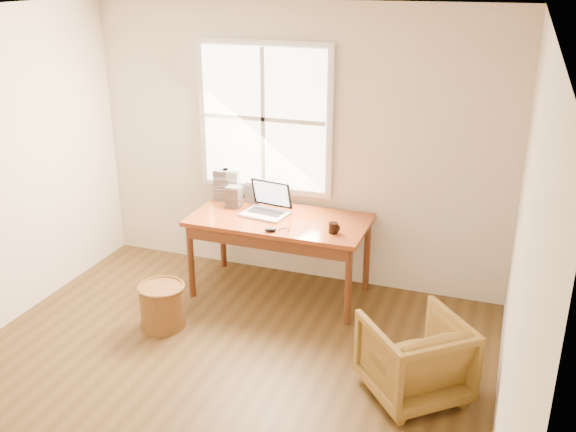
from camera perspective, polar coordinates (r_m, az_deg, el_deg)
name	(u,v)px	position (r m, az deg, el deg)	size (l,w,h in m)	color
room_shell	(187,223)	(4.18, -8.95, -0.64)	(4.04, 4.54, 2.64)	#533C1C
desk	(280,220)	(5.77, -0.75, -0.37)	(1.60, 0.80, 0.04)	brown
armchair	(415,357)	(4.69, 11.19, -12.22)	(0.64, 0.66, 0.60)	brown
wicker_stool	(162,307)	(5.56, -11.10, -7.90)	(0.37, 0.37, 0.37)	brown
laptop	(265,201)	(5.78, -2.10, 1.35)	(0.37, 0.39, 0.28)	silver
mouse	(271,230)	(5.47, -1.55, -1.21)	(0.10, 0.06, 0.03)	black
coffee_mug	(333,228)	(5.44, 4.05, -1.06)	(0.08, 0.08, 0.09)	black
cd_stack_a	(231,184)	(6.20, -5.07, 2.82)	(0.16, 0.14, 0.31)	silver
cd_stack_b	(234,197)	(6.02, -4.82, 1.74)	(0.13, 0.12, 0.20)	#25262B
cd_stack_c	(221,185)	(6.19, -5.93, 2.75)	(0.14, 0.12, 0.31)	gray
cd_stack_d	(255,191)	(6.16, -2.91, 2.19)	(0.16, 0.14, 0.20)	#B1B4BD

